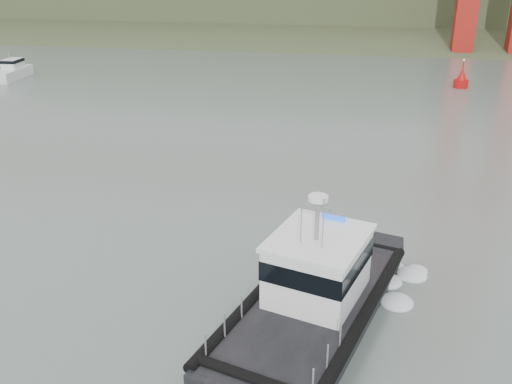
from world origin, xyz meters
TOP-DOWN VIEW (x-y plane):
  - ground at (0.00, 0.00)m, footprint 400.00×400.00m
  - patrol_boat at (2.03, 2.14)m, footprint 7.71×13.03m
  - motorboat at (-39.08, 45.88)m, footprint 2.66×6.81m
  - nav_buoy at (14.66, 50.50)m, footprint 1.67×1.67m

SIDE VIEW (x-z plane):
  - ground at x=0.00m, z-range 0.00..0.00m
  - nav_buoy at x=14.66m, z-range -0.82..2.65m
  - motorboat at x=-39.08m, z-range -0.92..2.75m
  - patrol_boat at x=2.03m, z-range -1.49..4.47m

